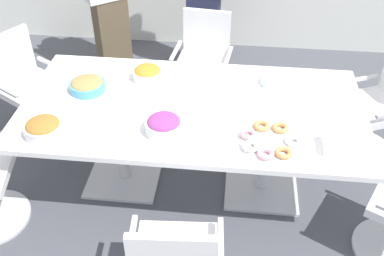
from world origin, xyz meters
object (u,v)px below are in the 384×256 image
conference_table (192,120)px  plate_stack (273,82)px  donut_platter (269,141)px  snack_bowl_pretzels (43,128)px  napkin_pile (337,145)px  office_chair_4 (203,67)px  snack_bowl_candy_mix (164,125)px  snack_bowl_chips_orange (147,73)px  snack_bowl_cookies (87,85)px  office_chair_5 (29,91)px  office_chair_3 (377,111)px

conference_table → plate_stack: bearing=31.1°
donut_platter → snack_bowl_pretzels: bearing=-177.3°
conference_table → napkin_pile: bearing=-21.2°
office_chair_4 → snack_bowl_candy_mix: 1.48m
conference_table → office_chair_4: office_chair_4 is taller
conference_table → napkin_pile: napkin_pile is taller
conference_table → donut_platter: donut_platter is taller
snack_bowl_chips_orange → donut_platter: (0.90, -0.66, -0.03)m
snack_bowl_cookies → plate_stack: bearing=9.7°
office_chair_4 → donut_platter: size_ratio=2.34×
conference_table → office_chair_5: bearing=160.1°
plate_stack → snack_bowl_chips_orange: bearing=-178.1°
snack_bowl_cookies → plate_stack: (1.35, 0.23, -0.03)m
snack_bowl_candy_mix → plate_stack: bearing=42.3°
snack_bowl_candy_mix → snack_bowl_chips_orange: size_ratio=1.08×
snack_bowl_pretzels → plate_stack: 1.66m
snack_bowl_pretzels → donut_platter: (1.44, 0.07, -0.04)m
office_chair_3 → snack_bowl_chips_orange: 1.90m
snack_bowl_cookies → office_chair_5: bearing=149.0°
snack_bowl_candy_mix → donut_platter: (0.67, -0.04, -0.04)m
office_chair_4 → napkin_pile: 1.79m
office_chair_4 → donut_platter: bearing=117.1°
office_chair_3 → donut_platter: bearing=110.0°
snack_bowl_candy_mix → donut_platter: size_ratio=0.62×
snack_bowl_cookies → snack_bowl_pretzels: snack_bowl_pretzels is taller
office_chair_5 → plate_stack: size_ratio=4.92×
snack_bowl_chips_orange → plate_stack: bearing=1.9°
office_chair_5 → snack_bowl_candy_mix: office_chair_5 is taller
snack_bowl_cookies → plate_stack: 1.37m
office_chair_4 → snack_bowl_chips_orange: office_chair_4 is taller
plate_stack → office_chair_5: bearing=174.6°
snack_bowl_cookies → snack_bowl_pretzels: size_ratio=1.06×
office_chair_4 → office_chair_5: bearing=27.7°
donut_platter → plate_stack: 0.70m
office_chair_3 → snack_bowl_cookies: bearing=77.2°
office_chair_3 → office_chair_4: size_ratio=1.00×
office_chair_5 → snack_bowl_chips_orange: office_chair_5 is taller
office_chair_3 → snack_bowl_pretzels: (-2.37, -0.98, 0.40)m
conference_table → plate_stack: plate_stack is taller
conference_table → office_chair_4: size_ratio=2.64×
office_chair_5 → snack_bowl_candy_mix: size_ratio=3.76×
snack_bowl_candy_mix → donut_platter: snack_bowl_candy_mix is taller
snack_bowl_chips_orange → snack_bowl_cookies: bearing=-153.9°
snack_bowl_candy_mix → snack_bowl_chips_orange: bearing=109.9°
snack_bowl_chips_orange → napkin_pile: size_ratio=1.32×
conference_table → snack_bowl_cookies: bearing=171.8°
donut_platter → snack_bowl_cookies: bearing=160.4°
snack_bowl_pretzels → donut_platter: bearing=2.7°
office_chair_3 → plate_stack: 0.99m
office_chair_3 → donut_platter: 1.36m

